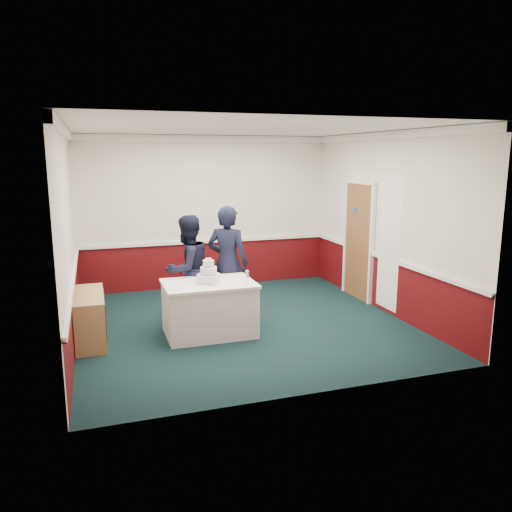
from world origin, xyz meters
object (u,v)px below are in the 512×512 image
object	(u,v)px
champagne_flute	(247,275)
person_man	(188,269)
cake_table	(209,308)
person_woman	(228,263)
wedding_cake	(209,275)
cake_knife	(210,286)
sideboard	(90,318)

from	to	relation	value
champagne_flute	person_man	distance (m)	1.18
cake_table	person_woman	world-z (taller)	person_woman
person_woman	wedding_cake	bearing A→B (deg)	87.83
wedding_cake	cake_knife	xyz separation A→B (m)	(-0.03, -0.20, -0.11)
cake_knife	person_woman	world-z (taller)	person_woman
person_man	sideboard	bearing A→B (deg)	-14.67
cake_table	wedding_cake	distance (m)	0.50
cake_table	person_man	size ratio (longest dim) A/B	0.77
sideboard	cake_knife	distance (m)	1.76
person_woman	cake_table	bearing A→B (deg)	87.83
wedding_cake	person_man	distance (m)	0.70
wedding_cake	sideboard	bearing A→B (deg)	172.12
sideboard	wedding_cake	distance (m)	1.78
person_woman	person_man	bearing A→B (deg)	29.89
sideboard	cake_table	bearing A→B (deg)	-7.88
cake_table	wedding_cake	xyz separation A→B (m)	(0.00, 0.00, 0.50)
wedding_cake	champagne_flute	xyz separation A→B (m)	(0.50, -0.28, 0.03)
cake_table	cake_knife	world-z (taller)	cake_knife
cake_table	person_man	bearing A→B (deg)	105.29
wedding_cake	cake_table	bearing A→B (deg)	-90.00
wedding_cake	person_man	size ratio (longest dim) A/B	0.21
wedding_cake	person_woman	size ratio (longest dim) A/B	0.20
wedding_cake	person_woman	bearing A→B (deg)	54.38
sideboard	person_man	xyz separation A→B (m)	(1.49, 0.44, 0.50)
sideboard	cake_knife	xyz separation A→B (m)	(1.65, -0.43, 0.44)
sideboard	cake_knife	size ratio (longest dim) A/B	5.45
sideboard	cake_knife	world-z (taller)	cake_knife
champagne_flute	person_man	bearing A→B (deg)	125.64
cake_table	cake_knife	xyz separation A→B (m)	(-0.03, -0.20, 0.39)
cake_table	person_man	world-z (taller)	person_man
cake_knife	person_woman	distance (m)	0.97
cake_table	person_woman	bearing A→B (deg)	54.38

